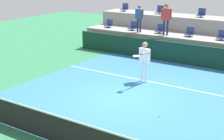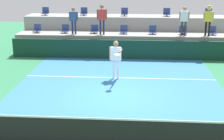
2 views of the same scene
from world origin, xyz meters
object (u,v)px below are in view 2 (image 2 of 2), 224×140
at_px(stadium_chair_upper_far_left, 45,12).
at_px(stadium_chair_upper_left, 84,12).
at_px(stadium_chair_lower_right, 183,31).
at_px(stadium_chair_upper_right, 167,13).
at_px(spectator_in_grey, 184,18).
at_px(tennis_player, 116,56).
at_px(stadium_chair_lower_mid_right, 153,30).
at_px(stadium_chair_upper_center, 125,13).
at_px(spectator_with_hat, 208,17).
at_px(spectator_in_white, 102,16).
at_px(stadium_chair_lower_center, 124,30).
at_px(tennis_ball, 174,74).
at_px(stadium_chair_upper_far_right, 209,13).
at_px(stadium_chair_lower_mid_left, 94,30).
at_px(stadium_chair_lower_left, 65,29).
at_px(stadium_chair_lower_far_left, 37,29).
at_px(stadium_chair_lower_far_right, 213,31).
at_px(spectator_leaning_on_rail, 74,18).

height_order(stadium_chair_upper_far_left, stadium_chair_upper_left, same).
xyz_separation_m(stadium_chair_lower_right, stadium_chair_upper_left, (-6.25, 1.80, 0.85)).
relative_size(stadium_chair_upper_right, spectator_in_grey, 0.31).
height_order(stadium_chair_upper_far_left, tennis_player, stadium_chair_upper_far_left).
relative_size(stadium_chair_lower_mid_right, stadium_chair_upper_center, 1.00).
bearing_deg(stadium_chair_upper_left, spectator_with_hat, -16.05).
relative_size(stadium_chair_upper_left, spectator_in_white, 0.29).
relative_size(stadium_chair_lower_center, tennis_ball, 7.65).
relative_size(stadium_chair_upper_far_right, spectator_in_white, 0.29).
height_order(stadium_chair_lower_mid_left, spectator_in_white, spectator_in_white).
bearing_deg(spectator_in_white, tennis_ball, -63.48).
bearing_deg(stadium_chair_lower_center, spectator_in_white, -163.41).
bearing_deg(spectator_in_grey, stadium_chair_lower_right, 84.06).
height_order(stadium_chair_upper_far_left, spectator_with_hat, spectator_with_hat).
bearing_deg(stadium_chair_lower_left, stadium_chair_lower_far_left, 180.00).
bearing_deg(stadium_chair_upper_right, spectator_with_hat, -44.97).
bearing_deg(stadium_chair_lower_far_right, stadium_chair_lower_mid_left, 180.00).
relative_size(stadium_chair_lower_mid_left, spectator_leaning_on_rail, 0.33).
height_order(stadium_chair_lower_left, stadium_chair_upper_far_right, stadium_chair_upper_far_right).
distance_m(stadium_chair_lower_right, tennis_ball, 7.54).
relative_size(stadium_chair_lower_far_right, stadium_chair_upper_far_left, 1.00).
bearing_deg(stadium_chair_upper_far_right, tennis_ball, -108.81).
relative_size(stadium_chair_upper_center, spectator_in_grey, 0.31).
distance_m(stadium_chair_lower_mid_left, stadium_chair_lower_center, 1.79).
bearing_deg(spectator_leaning_on_rail, stadium_chair_lower_right, 3.36).
bearing_deg(spectator_in_white, stadium_chair_upper_center, 60.05).
distance_m(stadium_chair_upper_far_left, spectator_in_white, 4.56).
distance_m(stadium_chair_lower_mid_left, spectator_leaning_on_rail, 1.45).
bearing_deg(stadium_chair_lower_mid_left, stadium_chair_lower_left, 180.00).
xyz_separation_m(stadium_chair_upper_far_right, spectator_leaning_on_rail, (-8.34, -2.18, -0.11)).
relative_size(stadium_chair_upper_far_right, spectator_in_grey, 0.31).
bearing_deg(stadium_chair_lower_far_left, stadium_chair_lower_right, 0.00).
distance_m(stadium_chair_lower_far_left, spectator_with_hat, 10.29).
height_order(stadium_chair_lower_left, stadium_chair_lower_right, same).
xyz_separation_m(stadium_chair_lower_mid_left, stadium_chair_upper_right, (4.49, 1.80, 0.85)).
xyz_separation_m(stadium_chair_lower_center, stadium_chair_lower_right, (3.55, 0.00, 0.00)).
relative_size(stadium_chair_upper_left, spectator_in_grey, 0.31).
distance_m(spectator_in_grey, spectator_with_hat, 1.38).
xyz_separation_m(spectator_leaning_on_rail, spectator_in_white, (1.70, 0.00, 0.13)).
bearing_deg(stadium_chair_lower_mid_left, stadium_chair_lower_center, 0.00).
distance_m(stadium_chair_upper_far_left, spectator_with_hat, 10.41).
distance_m(stadium_chair_lower_right, spectator_with_hat, 1.64).
xyz_separation_m(stadium_chair_lower_left, stadium_chair_upper_center, (3.57, 1.80, 0.85)).
bearing_deg(stadium_chair_upper_right, stadium_chair_lower_mid_left, -158.18).
bearing_deg(spectator_with_hat, stadium_chair_upper_far_right, 77.84).
bearing_deg(stadium_chair_lower_mid_left, spectator_in_grey, -4.14).
relative_size(stadium_chair_lower_mid_left, tennis_player, 0.29).
bearing_deg(stadium_chair_lower_mid_right, spectator_in_grey, -12.29).
distance_m(stadium_chair_upper_left, tennis_ball, 10.52).
height_order(stadium_chair_lower_left, stadium_chair_upper_right, stadium_chair_upper_right).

